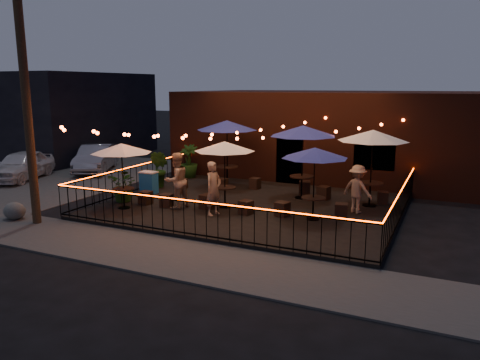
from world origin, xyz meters
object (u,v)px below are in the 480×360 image
object	(u,v)px
cafe_table_1	(227,126)
cafe_table_2	(225,147)
utility_pole	(26,95)
cafe_table_3	(303,132)
cafe_table_4	(315,154)
boulder	(14,211)
cafe_table_5	(373,137)
cooler	(149,182)
cafe_table_0	(121,149)

from	to	relation	value
cafe_table_1	cafe_table_2	size ratio (longest dim) A/B	1.16
cafe_table_2	utility_pole	bearing A→B (deg)	-140.50
cafe_table_3	cafe_table_4	bearing A→B (deg)	-65.17
cafe_table_4	boulder	world-z (taller)	cafe_table_4
cafe_table_4	cafe_table_5	size ratio (longest dim) A/B	0.96
utility_pole	cafe_table_5	bearing A→B (deg)	33.83
cafe_table_1	cafe_table_4	distance (m)	5.69
cafe_table_1	cooler	world-z (taller)	cafe_table_1
cafe_table_2	cooler	size ratio (longest dim) A/B	3.17
cafe_table_0	cooler	distance (m)	2.80
cafe_table_2	cafe_table_3	distance (m)	3.14
cafe_table_4	cafe_table_1	bearing A→B (deg)	144.77
utility_pole	cafe_table_2	world-z (taller)	utility_pole
cafe_table_4	boulder	bearing A→B (deg)	-157.43
cafe_table_2	boulder	size ratio (longest dim) A/B	3.38
cooler	boulder	distance (m)	4.95
utility_pole	cafe_table_5	size ratio (longest dim) A/B	3.01
cafe_table_0	cafe_table_2	xyz separation A→B (m)	(3.09, 1.58, 0.05)
utility_pole	cafe_table_3	distance (m)	9.26
cafe_table_0	boulder	distance (m)	3.93
utility_pole	cafe_table_5	distance (m)	11.17
cafe_table_3	boulder	distance (m)	10.16
cafe_table_5	utility_pole	bearing A→B (deg)	-146.17
cafe_table_4	boulder	distance (m)	9.78
cafe_table_4	cafe_table_0	bearing A→B (deg)	-167.50
cafe_table_0	boulder	bearing A→B (deg)	-138.38
cafe_table_0	cafe_table_3	world-z (taller)	cafe_table_3
cafe_table_5	cooler	distance (m)	8.56
cafe_table_0	cafe_table_2	size ratio (longest dim) A/B	0.82
cooler	boulder	xyz separation A→B (m)	(-2.02, -4.52, -0.27)
cafe_table_1	boulder	size ratio (longest dim) A/B	3.91
cafe_table_0	cafe_table_1	bearing A→B (deg)	70.57
cafe_table_2	cooler	xyz separation A→B (m)	(-3.65, 0.65, -1.65)
cafe_table_4	cooler	size ratio (longest dim) A/B	2.98
cafe_table_3	cafe_table_4	distance (m)	2.86
cafe_table_3	cafe_table_4	size ratio (longest dim) A/B	1.09
cafe_table_1	boulder	distance (m)	8.47
cafe_table_3	cooler	distance (m)	6.25
cafe_table_2	cafe_table_5	size ratio (longest dim) A/B	1.03
utility_pole	cafe_table_4	world-z (taller)	utility_pole
cafe_table_0	cafe_table_5	distance (m)	8.54
utility_pole	cafe_table_0	distance (m)	3.33
utility_pole	cafe_table_2	size ratio (longest dim) A/B	2.93
cafe_table_0	cafe_table_1	distance (m)	4.97
cafe_table_1	cafe_table_5	world-z (taller)	cafe_table_1
cafe_table_1	boulder	world-z (taller)	cafe_table_1
cafe_table_0	cafe_table_2	distance (m)	3.47
cafe_table_1	cafe_table_4	xyz separation A→B (m)	(4.63, -3.27, -0.42)
cafe_table_2	cafe_table_0	bearing A→B (deg)	-152.98
cafe_table_0	cafe_table_4	bearing A→B (deg)	12.50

